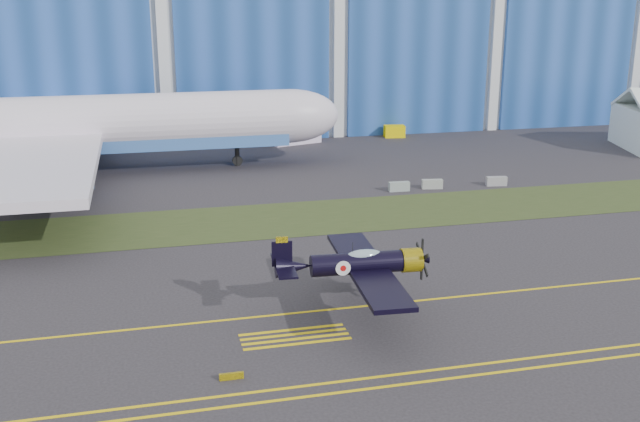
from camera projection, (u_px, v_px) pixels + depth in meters
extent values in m
plane|color=#322E34|center=(519.00, 261.00, 52.95)|extent=(260.00, 260.00, 0.00)
cube|color=#475128|center=(442.00, 208.00, 66.00)|extent=(260.00, 10.00, 0.02)
cube|color=silver|center=(300.00, 15.00, 115.88)|extent=(220.00, 45.00, 30.00)
cube|color=navy|center=(338.00, 60.00, 96.02)|extent=(220.00, 0.60, 20.00)
cube|color=yellow|center=(557.00, 287.00, 48.29)|extent=(200.00, 0.20, 0.02)
cube|color=yellow|center=(231.00, 376.00, 36.67)|extent=(1.20, 0.15, 0.35)
cube|color=white|center=(295.00, 132.00, 94.21)|extent=(6.80, 4.32, 2.74)
cube|color=#F7DA00|center=(394.00, 131.00, 98.43)|extent=(2.86, 2.02, 1.54)
cube|color=gray|center=(399.00, 187.00, 71.57)|extent=(2.02, 0.68, 0.90)
cube|color=#949892|center=(432.00, 184.00, 72.49)|extent=(2.07, 0.94, 0.90)
cube|color=gray|center=(496.00, 181.00, 73.61)|extent=(2.07, 0.91, 0.90)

